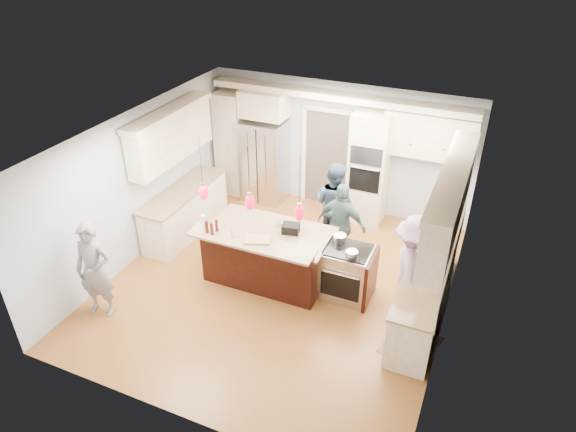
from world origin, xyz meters
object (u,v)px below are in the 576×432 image
object	(u,v)px
person_bar_end	(94,270)
person_far_left	(334,204)
refrigerator	(264,161)
kitchen_island	(268,254)
island_range	(348,273)

from	to	relation	value
person_bar_end	person_far_left	distance (m)	4.34
refrigerator	person_far_left	world-z (taller)	refrigerator
refrigerator	kitchen_island	size ratio (longest dim) A/B	0.86
island_range	kitchen_island	bearing A→B (deg)	-176.90
refrigerator	island_range	size ratio (longest dim) A/B	1.96
island_range	person_bar_end	bearing A→B (deg)	-150.62
refrigerator	person_bar_end	size ratio (longest dim) A/B	1.10
person_far_left	person_bar_end	bearing A→B (deg)	68.09
refrigerator	island_range	xyz separation A→B (m)	(2.71, -2.49, -0.44)
refrigerator	kitchen_island	xyz separation A→B (m)	(1.30, -2.57, -0.42)
kitchen_island	person_bar_end	bearing A→B (deg)	-137.63
island_range	person_bar_end	size ratio (longest dim) A/B	0.56
refrigerator	person_far_left	xyz separation A→B (m)	(1.95, -1.04, -0.07)
person_far_left	kitchen_island	bearing A→B (deg)	83.56
island_range	refrigerator	bearing A→B (deg)	137.41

